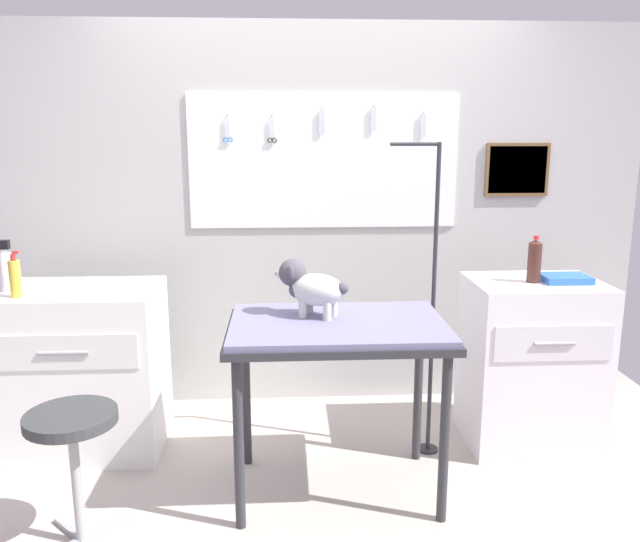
{
  "coord_description": "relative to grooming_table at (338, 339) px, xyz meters",
  "views": [
    {
      "loc": [
        -0.17,
        -2.59,
        1.67
      ],
      "look_at": [
        -0.02,
        0.18,
        1.07
      ],
      "focal_mm": 35.84,
      "sensor_mm": 36.0,
      "label": 1
    }
  ],
  "objects": [
    {
      "name": "stool",
      "position": [
        -1.09,
        -0.35,
        -0.27
      ],
      "size": [
        0.36,
        0.36,
        0.58
      ],
      "color": "#9E9EA3",
      "rests_on": "ground"
    },
    {
      "name": "grooming_table",
      "position": [
        0.0,
        0.0,
        0.0
      ],
      "size": [
        1.0,
        0.67,
        0.84
      ],
      "color": "#2D2D33",
      "rests_on": "ground"
    },
    {
      "name": "rear_wall_panel",
      "position": [
        -0.05,
        1.11,
        0.41
      ],
      "size": [
        4.0,
        0.09,
        2.3
      ],
      "color": "#B3B3AF",
      "rests_on": "ground"
    },
    {
      "name": "grooming_arm",
      "position": [
        0.51,
        0.35,
        0.01
      ],
      "size": [
        0.3,
        0.11,
        1.62
      ],
      "color": "#2D2D33",
      "rests_on": "ground"
    },
    {
      "name": "soda_bottle",
      "position": [
        1.06,
        0.42,
        0.27
      ],
      "size": [
        0.07,
        0.07,
        0.24
      ],
      "color": "#4A2820",
      "rests_on": "cabinet_right"
    },
    {
      "name": "supply_tray",
      "position": [
        1.23,
        0.42,
        0.17
      ],
      "size": [
        0.24,
        0.18,
        0.04
      ],
      "color": "blue",
      "rests_on": "cabinet_right"
    },
    {
      "name": "counter_left",
      "position": [
        -1.3,
        0.51,
        -0.31
      ],
      "size": [
        0.8,
        0.58,
        0.88
      ],
      "color": "white",
      "rests_on": "ground"
    },
    {
      "name": "dog",
      "position": [
        -0.12,
        0.1,
        0.23
      ],
      "size": [
        0.35,
        0.26,
        0.26
      ],
      "color": "silver",
      "rests_on": "grooming_table"
    },
    {
      "name": "cabinet_right",
      "position": [
        1.09,
        0.44,
        -0.3
      ],
      "size": [
        0.68,
        0.54,
        0.91
      ],
      "color": "white",
      "rests_on": "ground"
    },
    {
      "name": "conditioner_bottle",
      "position": [
        -1.55,
        0.35,
        0.23
      ],
      "size": [
        0.06,
        0.05,
        0.23
      ],
      "color": "gold",
      "rests_on": "counter_left"
    },
    {
      "name": "shampoo_bottle",
      "position": [
        -1.64,
        0.47,
        0.24
      ],
      "size": [
        0.06,
        0.06,
        0.26
      ],
      "color": "white",
      "rests_on": "counter_left"
    },
    {
      "name": "ground",
      "position": [
        -0.06,
        -0.16,
        -0.77
      ],
      "size": [
        4.4,
        4.0,
        0.04
      ],
      "primitive_type": "cube",
      "color": "#B5AAA0"
    }
  ]
}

